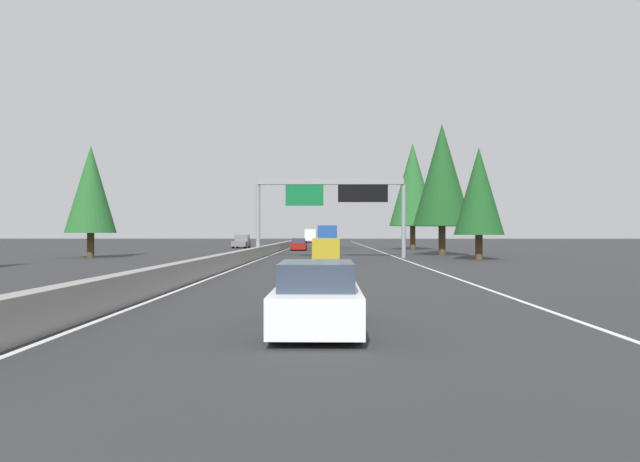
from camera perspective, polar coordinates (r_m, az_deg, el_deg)
ground_plane at (r=63.66m, az=-4.26°, el=-2.09°), size 320.00×320.00×0.00m
median_barrier at (r=83.60m, az=-3.24°, el=-1.34°), size 180.00×0.56×0.90m
shoulder_stripe_right at (r=73.63m, az=5.41°, el=-1.84°), size 160.00×0.16×0.01m
shoulder_stripe_median at (r=73.60m, az=-3.37°, el=-1.84°), size 160.00×0.16×0.01m
sign_gantry_overhead at (r=48.66m, az=1.28°, el=3.61°), size 0.50×12.68×6.70m
sedan_mid_right at (r=12.34m, az=-0.29°, el=-6.67°), size 4.40×1.80×1.47m
minivan_far_center at (r=42.79m, az=0.60°, el=-1.73°), size 5.00×1.95×1.69m
sedan_near_center at (r=69.90m, az=-2.13°, el=-1.37°), size 4.40×1.80×1.47m
box_truck_near_right at (r=127.17m, az=-0.92°, el=-0.44°), size 8.50×2.40×2.95m
bus_distant_b at (r=79.89m, az=0.73°, el=-0.48°), size 11.50×2.55×3.10m
oncoming_near at (r=82.34m, az=-7.76°, el=-1.03°), size 5.60×2.00×1.86m
conifer_right_near at (r=46.98m, az=15.47°, el=3.81°), size 3.89×3.89×8.85m
conifer_right_mid at (r=56.11m, az=12.00°, el=5.45°), size 5.51×5.51×12.53m
conifer_right_far at (r=75.57m, az=9.17°, el=4.56°), size 6.06×6.06×13.77m
conifer_left_near at (r=52.76m, az=-21.77°, el=3.85°), size 4.21×4.21×9.56m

